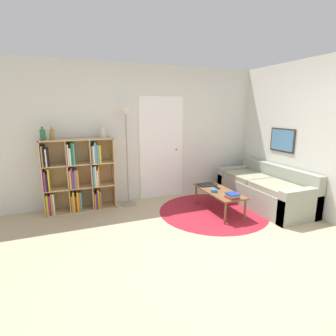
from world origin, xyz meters
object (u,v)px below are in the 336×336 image
(floor_lamp, at_px, (126,132))
(bowl, at_px, (214,191))
(bookshelf, at_px, (77,177))
(vase_on_shelf, at_px, (103,133))
(laptop, at_px, (207,185))
(coffee_table, at_px, (219,193))
(bottle_middle, at_px, (52,135))
(couch, at_px, (265,191))
(bottle_left, at_px, (43,135))

(floor_lamp, xyz_separation_m, bowl, (1.27, -0.98, -0.96))
(bookshelf, height_order, vase_on_shelf, vase_on_shelf)
(bowl, distance_m, vase_on_shelf, 2.19)
(floor_lamp, height_order, vase_on_shelf, floor_lamp)
(laptop, bearing_deg, vase_on_shelf, 160.74)
(coffee_table, relative_size, bottle_middle, 5.04)
(coffee_table, bearing_deg, bookshelf, 156.50)
(bookshelf, bearing_deg, bottle_middle, -175.49)
(bookshelf, height_order, laptop, bookshelf)
(laptop, bearing_deg, bottle_middle, 167.05)
(bookshelf, distance_m, coffee_table, 2.51)
(couch, bearing_deg, coffee_table, 179.25)
(floor_lamp, xyz_separation_m, coffee_table, (1.40, -0.94, -1.03))
(floor_lamp, distance_m, laptop, 1.77)
(bowl, relative_size, bottle_middle, 0.55)
(bookshelf, distance_m, couch, 3.47)
(coffee_table, relative_size, vase_on_shelf, 5.78)
(bookshelf, relative_size, bottle_left, 5.82)
(bottle_left, bearing_deg, vase_on_shelf, 1.64)
(vase_on_shelf, bearing_deg, laptop, -19.26)
(coffee_table, bearing_deg, floor_lamp, 146.05)
(vase_on_shelf, bearing_deg, couch, -19.56)
(bookshelf, distance_m, laptop, 2.34)
(bookshelf, height_order, couch, bookshelf)
(laptop, bearing_deg, bowl, -102.66)
(bookshelf, distance_m, bowl, 2.40)
(couch, bearing_deg, bookshelf, 163.06)
(bookshelf, xyz_separation_m, laptop, (2.25, -0.62, -0.22))
(couch, relative_size, bottle_left, 8.53)
(bookshelf, relative_size, laptop, 4.08)
(coffee_table, height_order, laptop, laptop)
(bookshelf, bearing_deg, bottle_left, -176.17)
(coffee_table, bearing_deg, laptop, 95.25)
(bookshelf, relative_size, couch, 0.68)
(coffee_table, bearing_deg, couch, -0.75)
(floor_lamp, distance_m, bottle_left, 1.36)
(laptop, distance_m, bottle_middle, 2.83)
(floor_lamp, xyz_separation_m, bottle_left, (-1.36, 0.02, -0.00))
(bowl, bearing_deg, vase_on_shelf, 148.54)
(bottle_middle, bearing_deg, coffee_table, -20.23)
(bookshelf, xyz_separation_m, bowl, (2.16, -1.03, -0.21))
(bowl, bearing_deg, floor_lamp, 142.47)
(bookshelf, height_order, floor_lamp, floor_lamp)
(floor_lamp, relative_size, laptop, 5.70)
(coffee_table, distance_m, bottle_left, 3.10)
(coffee_table, xyz_separation_m, bowl, (-0.13, -0.04, 0.07))
(couch, xyz_separation_m, vase_on_shelf, (-2.82, 1.00, 1.10))
(couch, xyz_separation_m, laptop, (-1.05, 0.38, 0.13))
(bookshelf, relative_size, bowl, 10.90)
(floor_lamp, height_order, laptop, floor_lamp)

